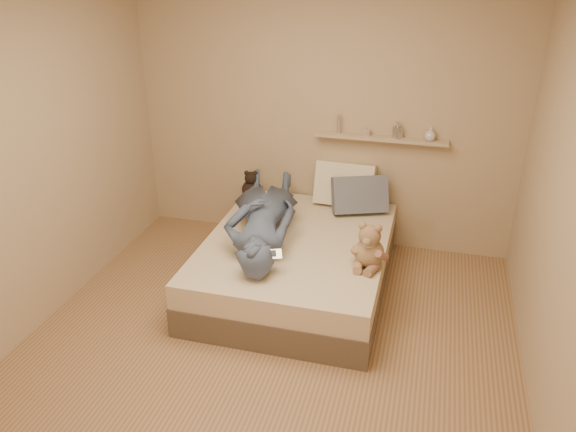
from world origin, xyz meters
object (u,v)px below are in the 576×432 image
(bed, at_px, (297,263))
(person, at_px, (262,215))
(game_console, at_px, (270,255))
(pillow_grey, at_px, (360,195))
(pillow_cream, at_px, (345,184))
(dark_plush, at_px, (252,187))
(teddy_bear, at_px, (369,249))
(wall_shelf, at_px, (381,138))

(bed, height_order, person, person)
(game_console, bearing_deg, pillow_grey, 69.07)
(pillow_cream, bearing_deg, dark_plush, -172.44)
(bed, relative_size, game_console, 9.76)
(bed, xyz_separation_m, dark_plush, (-0.63, 0.71, 0.35))
(dark_plush, bearing_deg, bed, -48.46)
(teddy_bear, xyz_separation_m, pillow_grey, (-0.22, 0.97, 0.02))
(bed, height_order, teddy_bear, teddy_bear)
(game_console, bearing_deg, bed, 83.69)
(teddy_bear, xyz_separation_m, pillow_cream, (-0.38, 1.11, 0.05))
(bed, relative_size, person, 1.20)
(teddy_bear, height_order, dark_plush, teddy_bear)
(teddy_bear, bearing_deg, dark_plush, 141.82)
(pillow_grey, bearing_deg, teddy_bear, -77.51)
(bed, height_order, pillow_grey, pillow_grey)
(bed, bearing_deg, person, 179.49)
(game_console, relative_size, pillow_cream, 0.35)
(teddy_bear, height_order, pillow_cream, pillow_cream)
(pillow_grey, relative_size, wall_shelf, 0.42)
(game_console, distance_m, dark_plush, 1.40)
(dark_plush, distance_m, wall_shelf, 1.31)
(wall_shelf, bearing_deg, person, -133.08)
(pillow_cream, bearing_deg, teddy_bear, -71.12)
(dark_plush, height_order, pillow_cream, pillow_cream)
(bed, distance_m, wall_shelf, 1.38)
(game_console, bearing_deg, wall_shelf, 67.48)
(teddy_bear, distance_m, wall_shelf, 1.29)
(dark_plush, xyz_separation_m, pillow_cream, (0.88, 0.12, 0.07))
(bed, relative_size, dark_plush, 6.42)
(dark_plush, bearing_deg, person, -64.82)
(game_console, bearing_deg, person, 112.31)
(game_console, distance_m, pillow_grey, 1.35)
(bed, height_order, dark_plush, dark_plush)
(bed, xyz_separation_m, game_console, (-0.06, -0.57, 0.39))
(bed, distance_m, pillow_cream, 0.97)
(game_console, distance_m, teddy_bear, 0.75)
(teddy_bear, distance_m, dark_plush, 1.61)
(game_console, distance_m, person, 0.62)
(game_console, height_order, teddy_bear, teddy_bear)
(game_console, relative_size, dark_plush, 0.66)
(wall_shelf, bearing_deg, teddy_bear, -85.97)
(person, bearing_deg, wall_shelf, -144.98)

